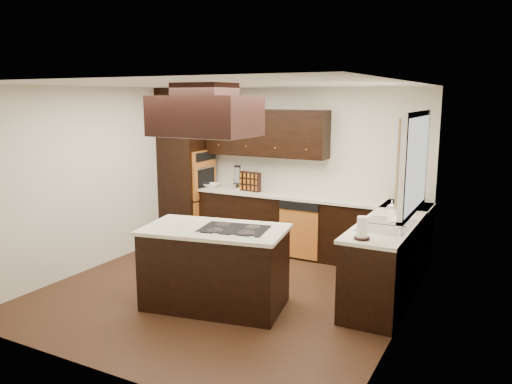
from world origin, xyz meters
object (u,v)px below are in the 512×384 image
at_px(oven_column, 187,177).
at_px(range_hood, 205,116).
at_px(island, 215,269).
at_px(spice_rack, 250,182).

xyz_separation_m(oven_column, range_hood, (1.88, -2.25, 1.10)).
relative_size(island, spice_rack, 4.28).
xyz_separation_m(oven_column, spice_rack, (1.19, 0.00, 0.01)).
distance_m(range_hood, spice_rack, 2.60).
height_order(island, spice_rack, spice_rack).
xyz_separation_m(oven_column, island, (1.90, -2.15, -0.62)).
height_order(oven_column, spice_rack, oven_column).
relative_size(oven_column, island, 1.38).
height_order(oven_column, range_hood, range_hood).
distance_m(island, range_hood, 1.72).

